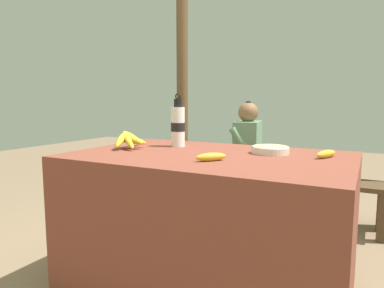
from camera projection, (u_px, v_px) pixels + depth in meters
ground_plane at (208, 288)px, 1.88m from camera, size 12.00×12.00×0.00m
market_counter at (209, 223)px, 1.84m from camera, size 1.42×0.92×0.75m
banana_bunch_ripe at (129, 139)px, 2.00m from camera, size 0.17×0.29×0.11m
serving_bowl at (270, 149)px, 1.81m from camera, size 0.20×0.20×0.04m
water_bottle at (178, 126)px, 2.07m from camera, size 0.09×0.09×0.32m
loose_banana_front at (211, 157)px, 1.58m from camera, size 0.13×0.14×0.04m
loose_banana_side at (326, 154)px, 1.67m from camera, size 0.10×0.16×0.04m
wooden_bench at (272, 181)px, 2.95m from camera, size 1.88×0.32×0.40m
seated_vendor at (242, 151)px, 3.01m from camera, size 0.44×0.41×1.03m
banana_bunch_green at (341, 174)px, 2.69m from camera, size 0.14×0.25×0.12m
support_post_near at (182, 81)px, 3.57m from camera, size 0.12×0.12×2.46m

